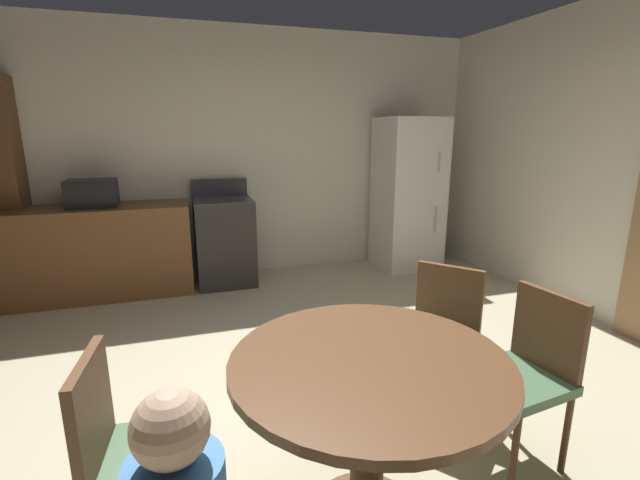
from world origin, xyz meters
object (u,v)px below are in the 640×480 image
dining_table (369,396)px  chair_west (131,449)px  chair_east (528,367)px  chair_northeast (440,333)px  oven_range (224,241)px  refrigerator (408,194)px  microwave (92,193)px

dining_table → chair_west: bearing=174.2°
chair_west → chair_east: size_ratio=1.00×
chair_northeast → chair_east: 0.50m
oven_range → refrigerator: (2.15, -0.05, 0.41)m
oven_range → refrigerator: bearing=-1.4°
microwave → chair_northeast: size_ratio=0.51×
microwave → chair_west: size_ratio=0.51×
dining_table → chair_east: 0.90m
dining_table → chair_west: size_ratio=1.27×
microwave → chair_northeast: microwave is taller
oven_range → chair_east: 3.35m
microwave → chair_east: size_ratio=0.51×
dining_table → chair_northeast: size_ratio=1.27×
refrigerator → chair_west: 4.22m
oven_range → chair_west: oven_range is taller
chair_northeast → chair_west: size_ratio=1.00×
microwave → chair_east: (2.34, -3.15, -0.53)m
dining_table → chair_west: 0.90m
microwave → dining_table: 3.60m
oven_range → microwave: (-1.22, -0.00, 0.56)m
oven_range → chair_northeast: size_ratio=1.26×
refrigerator → chair_east: size_ratio=2.02×
microwave → chair_west: bearing=-80.1°
refrigerator → chair_east: refrigerator is taller
dining_table → chair_west: (-0.89, 0.09, -0.09)m
refrigerator → microwave: size_ratio=4.00×
dining_table → chair_east: bearing=7.0°
chair_west → dining_table: bearing=0.0°
chair_east → oven_range: bearing=-77.5°
chair_northeast → chair_east: size_ratio=1.00×
microwave → chair_west: microwave is taller
oven_range → refrigerator: 2.19m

